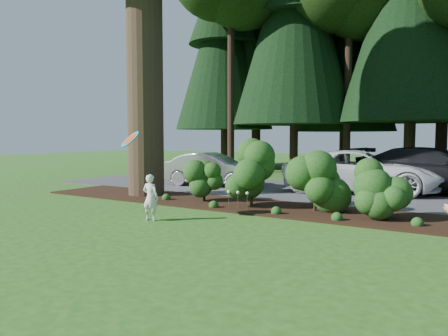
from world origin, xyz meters
name	(u,v)px	position (x,y,z in m)	size (l,w,h in m)	color
ground	(196,228)	(0.00, 0.00, 0.00)	(80.00, 80.00, 0.00)	#1F4E16
mulch_bed	(262,207)	(0.00, 3.25, 0.03)	(16.00, 2.50, 0.05)	black
driveway	(314,191)	(0.00, 7.50, 0.01)	(22.00, 6.00, 0.03)	#38383A
shrub_row	(285,182)	(0.77, 3.14, 0.81)	(6.53, 1.60, 1.61)	#1B3811
lily_cluster	(238,193)	(-0.30, 2.40, 0.50)	(0.69, 0.09, 0.57)	#1B3811
car_silver_wagon	(212,169)	(-4.18, 6.92, 0.71)	(1.43, 4.10, 1.35)	#BBBBC0
car_white_suv	(361,171)	(1.54, 8.06, 0.80)	(2.54, 5.51, 1.53)	white
car_dark_suv	(434,170)	(3.84, 9.32, 0.85)	(2.30, 5.65, 1.64)	black
child	(150,197)	(-1.43, 0.08, 0.57)	(0.42, 0.27, 1.15)	white
frisbee	(130,139)	(-2.02, 0.01, 2.00)	(0.67, 0.47, 0.56)	teal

